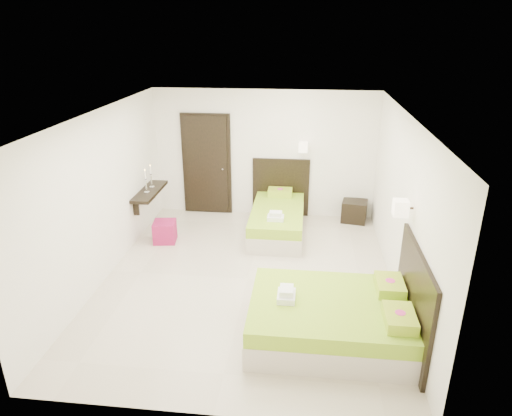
# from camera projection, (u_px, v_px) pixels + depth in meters

# --- Properties ---
(floor) EXTENTS (5.50, 5.50, 0.00)m
(floor) POSITION_uv_depth(u_px,v_px,m) (248.00, 279.00, 7.25)
(floor) COLOR beige
(floor) RESTS_ON ground
(bed_single) EXTENTS (1.17, 1.96, 1.61)m
(bed_single) POSITION_uv_depth(u_px,v_px,m) (278.00, 217.00, 8.81)
(bed_single) COLOR beige
(bed_single) RESTS_ON ground
(bed_double) EXTENTS (2.04, 1.74, 1.69)m
(bed_double) POSITION_uv_depth(u_px,v_px,m) (336.00, 317.00, 5.78)
(bed_double) COLOR beige
(bed_double) RESTS_ON ground
(nightstand) EXTENTS (0.56, 0.51, 0.44)m
(nightstand) POSITION_uv_depth(u_px,v_px,m) (354.00, 211.00, 9.32)
(nightstand) COLOR black
(nightstand) RESTS_ON ground
(ottoman) EXTENTS (0.44, 0.44, 0.39)m
(ottoman) POSITION_uv_depth(u_px,v_px,m) (165.00, 232.00, 8.44)
(ottoman) COLOR maroon
(ottoman) RESTS_ON ground
(door) EXTENTS (1.02, 0.15, 2.14)m
(door) POSITION_uv_depth(u_px,v_px,m) (207.00, 165.00, 9.47)
(door) COLOR black
(door) RESTS_ON ground
(console_shelf) EXTENTS (0.35, 1.20, 0.78)m
(console_shelf) POSITION_uv_depth(u_px,v_px,m) (149.00, 192.00, 8.64)
(console_shelf) COLOR black
(console_shelf) RESTS_ON ground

